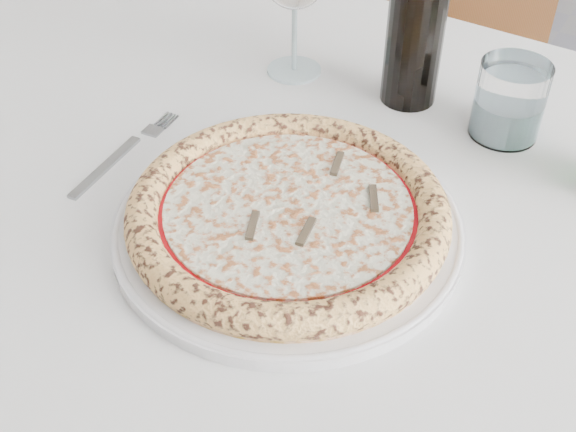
% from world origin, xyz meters
% --- Properties ---
extents(dining_table, '(1.57, 0.97, 0.76)m').
position_xyz_m(dining_table, '(-0.14, -0.09, 0.67)').
color(dining_table, '#57361B').
rests_on(dining_table, floor).
extents(chair_far, '(0.53, 0.53, 0.93)m').
position_xyz_m(chair_far, '(-0.27, 0.67, 0.53)').
color(chair_far, '#57361B').
rests_on(chair_far, floor).
extents(plate, '(0.36, 0.36, 0.02)m').
position_xyz_m(plate, '(-0.14, -0.19, 0.76)').
color(plate, white).
rests_on(plate, dining_table).
extents(pizza, '(0.33, 0.33, 0.03)m').
position_xyz_m(pizza, '(-0.14, -0.19, 0.78)').
color(pizza, '#E6AE7E').
rests_on(pizza, plate).
extents(fork, '(0.02, 0.18, 0.00)m').
position_xyz_m(fork, '(-0.38, -0.18, 0.76)').
color(fork, gray).
rests_on(fork, dining_table).
extents(tumbler, '(0.08, 0.08, 0.09)m').
position_xyz_m(tumbler, '(-0.01, 0.10, 0.80)').
color(tumbler, white).
rests_on(tumbler, dining_table).
extents(wine_bottle, '(0.07, 0.07, 0.29)m').
position_xyz_m(wine_bottle, '(-0.14, 0.11, 0.88)').
color(wine_bottle, black).
rests_on(wine_bottle, dining_table).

